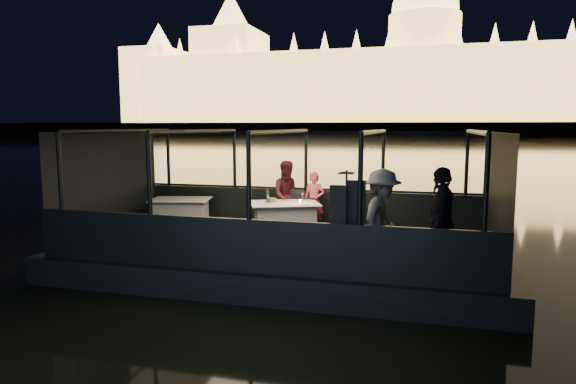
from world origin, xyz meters
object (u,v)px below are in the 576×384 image
(dining_table_central, at_px, (285,220))
(passenger_dark, at_px, (441,224))
(passenger_stripe, at_px, (381,221))
(wine_bottle, at_px, (268,196))
(chair_port_right, at_px, (304,214))
(person_woman_coral, at_px, (314,199))
(coat_stand, at_px, (346,221))
(person_man_maroon, at_px, (288,199))
(chair_port_left, at_px, (294,213))
(dining_table_aft, at_px, (181,213))

(dining_table_central, distance_m, passenger_dark, 3.86)
(passenger_stripe, bearing_deg, passenger_dark, -81.28)
(wine_bottle, bearing_deg, passenger_dark, -29.94)
(chair_port_right, distance_m, person_woman_coral, 0.51)
(chair_port_right, bearing_deg, coat_stand, -73.46)
(person_woman_coral, bearing_deg, dining_table_central, -113.01)
(chair_port_right, distance_m, person_man_maroon, 0.62)
(person_man_maroon, xyz_separation_m, passenger_dark, (3.32, -2.87, 0.10))
(chair_port_left, bearing_deg, person_woman_coral, 56.38)
(chair_port_right, relative_size, person_man_maroon, 0.49)
(dining_table_central, distance_m, wine_bottle, 0.65)
(person_woman_coral, xyz_separation_m, passenger_dark, (2.73, -2.95, 0.10))
(dining_table_aft, distance_m, wine_bottle, 2.34)
(chair_port_left, height_order, person_woman_coral, person_woman_coral)
(person_woman_coral, xyz_separation_m, person_man_maroon, (-0.59, -0.08, 0.00))
(dining_table_central, xyz_separation_m, passenger_dark, (3.19, -2.11, 0.47))
(person_man_maroon, bearing_deg, coat_stand, -82.75)
(dining_table_central, height_order, passenger_stripe, passenger_stripe)
(coat_stand, distance_m, passenger_stripe, 0.67)
(passenger_stripe, bearing_deg, coat_stand, 139.06)
(chair_port_left, bearing_deg, passenger_stripe, -29.78)
(person_man_maroon, bearing_deg, passenger_dark, -63.18)
(coat_stand, distance_m, passenger_dark, 1.52)
(dining_table_central, relative_size, passenger_stripe, 0.84)
(coat_stand, xyz_separation_m, passenger_dark, (1.47, 0.38, -0.05))
(chair_port_right, xyz_separation_m, passenger_dark, (2.87, -2.56, 0.40))
(passenger_dark, bearing_deg, wine_bottle, -111.06)
(dining_table_central, xyz_separation_m, chair_port_right, (0.33, 0.45, 0.06))
(dining_table_aft, distance_m, chair_port_right, 2.95)
(chair_port_right, xyz_separation_m, person_man_maroon, (-0.45, 0.31, 0.30))
(chair_port_right, relative_size, person_woman_coral, 0.58)
(coat_stand, bearing_deg, person_woman_coral, 110.70)
(person_woman_coral, relative_size, person_man_maroon, 0.85)
(dining_table_aft, bearing_deg, passenger_stripe, -26.03)
(dining_table_central, bearing_deg, chair_port_left, 83.14)
(person_woman_coral, xyz_separation_m, passenger_stripe, (1.78, -2.91, 0.10))
(coat_stand, height_order, wine_bottle, coat_stand)
(dining_table_central, relative_size, chair_port_left, 1.51)
(passenger_stripe, distance_m, wine_bottle, 3.30)
(chair_port_right, height_order, coat_stand, coat_stand)
(coat_stand, bearing_deg, chair_port_right, 115.32)
(chair_port_right, distance_m, passenger_stripe, 3.20)
(chair_port_right, bearing_deg, passenger_dark, -50.59)
(passenger_stripe, distance_m, passenger_dark, 0.95)
(person_man_maroon, relative_size, passenger_stripe, 0.94)
(chair_port_right, bearing_deg, passenger_stripe, -61.58)
(person_man_maroon, bearing_deg, dining_table_aft, 168.17)
(dining_table_aft, distance_m, coat_stand, 5.18)
(dining_table_aft, height_order, coat_stand, coat_stand)
(chair_port_left, height_order, person_man_maroon, person_man_maroon)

